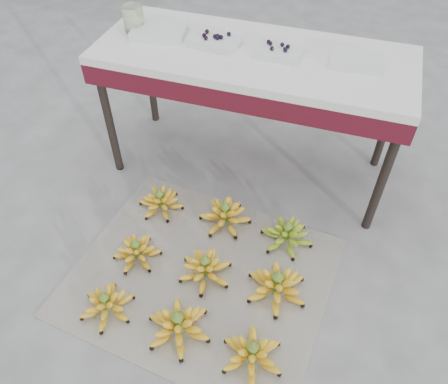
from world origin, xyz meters
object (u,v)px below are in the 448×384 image
(tray_left, at_px, (216,41))
(bunch_front_center, at_px, (178,325))
(bunch_mid_right, at_px, (277,285))
(bunch_mid_center, at_px, (205,268))
(vendor_table, at_px, (253,67))
(tray_right, at_px, (279,52))
(bunch_back_left, at_px, (161,202))
(bunch_mid_left, at_px, (137,251))
(glass_jar, at_px, (134,19))
(bunch_back_right, at_px, (287,235))
(bunch_front_left, at_px, (107,304))
(bunch_front_right, at_px, (252,354))
(newspaper_mat, at_px, (201,276))
(bunch_back_center, at_px, (225,215))
(tray_far_right, at_px, (356,60))
(tray_far_left, at_px, (159,31))

(tray_left, bearing_deg, bunch_front_center, -79.33)
(bunch_mid_right, xyz_separation_m, tray_left, (-0.60, 0.86, 0.74))
(bunch_mid_center, distance_m, vendor_table, 1.07)
(bunch_front_center, bearing_deg, tray_right, 103.51)
(bunch_mid_right, bearing_deg, bunch_back_left, 178.60)
(tray_right, bearing_deg, vendor_table, 179.80)
(bunch_mid_left, relative_size, glass_jar, 1.87)
(bunch_back_right, bearing_deg, bunch_mid_left, -147.09)
(bunch_front_left, height_order, bunch_front_right, bunch_front_right)
(newspaper_mat, bearing_deg, bunch_back_center, 89.23)
(bunch_front_left, relative_size, bunch_back_center, 1.03)
(vendor_table, bearing_deg, bunch_back_left, -125.94)
(bunch_front_right, bearing_deg, bunch_mid_right, 110.96)
(bunch_back_right, relative_size, glass_jar, 2.21)
(bunch_front_center, bearing_deg, glass_jar, 138.86)
(bunch_mid_right, relative_size, tray_far_right, 1.52)
(bunch_front_right, distance_m, bunch_mid_left, 0.79)
(bunch_front_left, xyz_separation_m, bunch_back_left, (-0.03, 0.68, -0.00))
(bunch_back_left, distance_m, vendor_table, 0.90)
(bunch_mid_center, bearing_deg, vendor_table, 77.48)
(bunch_mid_right, distance_m, bunch_back_right, 0.33)
(vendor_table, height_order, tray_right, tray_right)
(tray_far_right, bearing_deg, bunch_back_center, -132.67)
(bunch_back_left, height_order, tray_far_left, tray_far_left)
(newspaper_mat, bearing_deg, vendor_table, 90.45)
(newspaper_mat, bearing_deg, bunch_mid_center, 30.98)
(vendor_table, xyz_separation_m, tray_far_right, (0.51, 0.04, 0.11))
(bunch_back_left, bearing_deg, bunch_mid_center, -44.38)
(newspaper_mat, height_order, tray_far_right, tray_far_right)
(bunch_back_center, relative_size, tray_right, 1.43)
(bunch_mid_right, relative_size, bunch_back_center, 1.21)
(bunch_mid_center, xyz_separation_m, bunch_mid_right, (0.36, 0.01, 0.01))
(newspaper_mat, relative_size, bunch_back_right, 4.07)
(bunch_mid_left, relative_size, bunch_mid_right, 0.66)
(bunch_mid_center, distance_m, bunch_mid_right, 0.36)
(bunch_back_left, height_order, tray_left, tray_left)
(newspaper_mat, bearing_deg, bunch_back_left, 136.24)
(bunch_mid_left, height_order, bunch_mid_right, bunch_mid_right)
(bunch_mid_center, bearing_deg, bunch_back_right, 30.54)
(bunch_front_center, relative_size, tray_right, 1.64)
(bunch_front_right, height_order, tray_far_left, tray_far_left)
(vendor_table, bearing_deg, bunch_mid_center, -88.19)
(tray_left, bearing_deg, newspaper_mat, -76.31)
(bunch_front_center, relative_size, tray_left, 1.47)
(bunch_mid_left, distance_m, glass_jar, 1.24)
(bunch_front_left, relative_size, bunch_front_right, 0.92)
(bunch_mid_left, relative_size, tray_far_left, 0.84)
(bunch_front_left, height_order, vendor_table, vendor_table)
(tray_far_right, bearing_deg, glass_jar, -178.84)
(bunch_back_right, distance_m, tray_left, 1.08)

